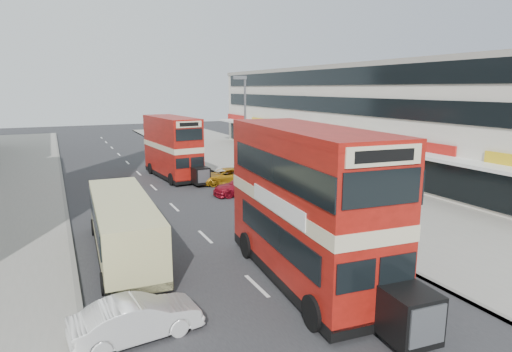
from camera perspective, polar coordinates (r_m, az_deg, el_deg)
ground at (r=15.07m, az=3.50°, el=-17.29°), size 160.00×160.00×0.00m
road_surface at (r=33.00m, az=-13.37°, el=-1.48°), size 12.00×90.00×0.01m
pavement_right at (r=37.23m, az=4.98°, el=0.37°), size 12.00×90.00×0.15m
kerb_left at (r=32.36m, az=-24.00°, el=-2.31°), size 0.20×90.00×0.16m
kerb_right at (r=34.69m, az=-3.49°, el=-0.43°), size 0.20×90.00×0.16m
commercial_row at (r=42.74m, az=13.06°, el=7.81°), size 9.90×46.20×9.30m
street_lamp at (r=32.35m, az=-1.57°, el=7.15°), size 1.00×0.20×8.12m
bus_main at (r=16.26m, az=6.76°, el=-3.76°), size 3.58×10.52×5.69m
bus_second at (r=35.93m, az=-10.95°, el=3.77°), size 3.17×8.81×4.82m
coach at (r=19.75m, az=-17.10°, el=-6.18°), size 2.67×9.19×2.42m
car_left_front at (r=13.80m, az=-15.44°, el=-17.69°), size 3.89×1.69×1.25m
car_right_a at (r=29.89m, az=-1.76°, el=-1.33°), size 4.22×1.80×1.21m
car_right_b at (r=33.40m, az=-4.11°, el=-0.01°), size 4.31×2.08×1.19m
car_right_c at (r=46.52m, az=-11.43°, el=3.20°), size 4.26×2.15×1.39m
pedestrian_near at (r=28.57m, az=4.88°, el=-0.92°), size 0.85×0.75×1.93m
cyclist at (r=34.15m, az=-7.84°, el=0.27°), size 0.58×1.55×1.92m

